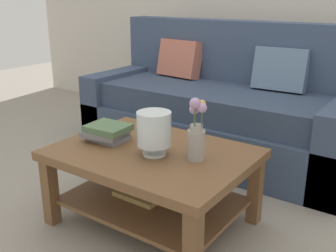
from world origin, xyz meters
The scene contains 6 objects.
ground_plane centered at (0.00, 0.00, 0.00)m, with size 10.00×10.00×0.00m, color gray.
couch centered at (-0.13, 0.78, 0.36)m, with size 2.17×0.90×1.06m.
coffee_table centered at (0.08, -0.41, 0.33)m, with size 1.06×0.79×0.45m.
book_stack_main centered at (-0.23, -0.44, 0.50)m, with size 0.27×0.23×0.10m.
glass_hurricane_vase centered at (0.13, -0.45, 0.59)m, with size 0.18×0.18×0.24m.
flower_pitcher centered at (0.35, -0.38, 0.59)m, with size 0.11×0.11×0.34m.
Camera 1 is at (1.33, -2.04, 1.27)m, focal length 42.70 mm.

